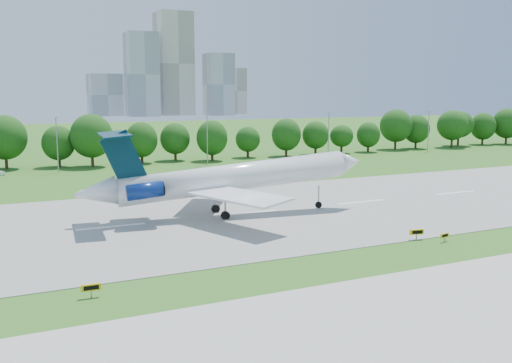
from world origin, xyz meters
name	(u,v)px	position (x,y,z in m)	size (l,w,h in m)	color
ground	(347,258)	(0.00, 0.00, 0.00)	(600.00, 600.00, 0.00)	#2A6119
runway	(249,213)	(0.00, 25.00, 0.04)	(400.00, 45.00, 0.08)	gray
taxiway	(478,316)	(0.00, -18.00, 0.04)	(400.00, 23.00, 0.08)	#ADADA8
tree_line	(137,139)	(0.00, 92.00, 6.19)	(288.40, 8.40, 10.40)	#382314
light_poles	(136,141)	(-2.50, 82.00, 6.34)	(175.90, 0.25, 12.19)	gray
skyline	(170,76)	(100.16, 390.61, 30.46)	(127.00, 52.00, 80.00)	#B2B2B7
airliner	(221,178)	(-4.32, 25.20, 5.50)	(42.66, 30.83, 12.71)	white
taxi_sign_left	(91,288)	(-26.76, -0.54, 0.89)	(1.71, 0.28, 1.20)	gray
taxi_sign_centre	(445,236)	(14.23, 0.60, 0.76)	(1.46, 0.46, 1.02)	gray
taxi_sign_right	(417,232)	(11.85, 2.74, 0.94)	(1.81, 0.58, 1.27)	gray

